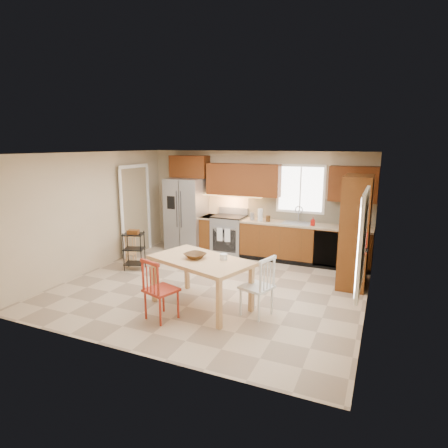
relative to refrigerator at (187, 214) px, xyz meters
name	(u,v)px	position (x,y,z in m)	size (l,w,h in m)	color
floor	(211,287)	(1.70, -2.12, -0.91)	(5.50, 5.50, 0.00)	tan
ceiling	(210,153)	(1.70, -2.12, 1.59)	(5.50, 5.00, 0.02)	silver
wall_back	(255,203)	(1.70, 0.38, 0.34)	(5.50, 0.02, 2.50)	#CCB793
wall_front	(124,261)	(1.70, -4.62, 0.34)	(5.50, 0.02, 2.50)	#CCB793
wall_left	(94,212)	(-1.05, -2.12, 0.34)	(0.02, 5.00, 2.50)	#CCB793
wall_right	(371,237)	(4.45, -2.12, 0.34)	(0.02, 5.00, 2.50)	#CCB793
refrigerator	(187,214)	(0.00, 0.00, 0.00)	(0.92, 0.75, 1.82)	gray
range_stove	(229,235)	(1.15, 0.06, -0.45)	(0.76, 0.63, 0.92)	gray
base_cabinet_narrow	(209,233)	(0.60, 0.08, -0.46)	(0.30, 0.60, 0.90)	brown
base_cabinet_run	(304,243)	(2.99, 0.08, -0.46)	(2.92, 0.60, 0.90)	brown
dishwasher	(327,249)	(3.55, -0.22, -0.46)	(0.60, 0.02, 0.78)	black
backsplash	(308,210)	(2.99, 0.36, 0.27)	(2.92, 0.03, 0.55)	beige
upper_over_fridge	(189,167)	(0.00, 0.20, 1.19)	(1.00, 0.35, 0.55)	#632A10
upper_left_block	(243,180)	(1.45, 0.20, 0.92)	(1.80, 0.35, 0.75)	#632A10
upper_right_block	(353,184)	(3.95, 0.20, 0.92)	(1.00, 0.35, 0.75)	#632A10
window_back	(301,189)	(2.80, 0.35, 0.74)	(1.12, 0.04, 1.12)	white
sink	(297,225)	(2.80, 0.08, -0.05)	(0.62, 0.46, 0.16)	gray
undercab_glow	(231,196)	(1.15, 0.17, 0.52)	(1.60, 0.30, 0.01)	#FFBF66
soap_bottle	(313,221)	(3.18, -0.02, 0.09)	(0.09, 0.09, 0.19)	#AD110C
paper_towel	(260,215)	(1.95, 0.03, 0.13)	(0.12, 0.12, 0.28)	silver
canister_steel	(252,216)	(1.75, 0.03, 0.08)	(0.11, 0.11, 0.18)	gray
canister_wood	(268,219)	(2.15, 0.00, 0.06)	(0.10, 0.10, 0.14)	#4E2F14
pantry	(355,231)	(4.13, -0.93, 0.14)	(0.50, 0.95, 2.10)	brown
fire_extinguisher	(363,243)	(4.33, -1.98, 0.19)	(0.12, 0.12, 0.36)	#AD110C
window_right	(363,241)	(4.38, -3.27, 0.54)	(0.04, 1.02, 1.32)	white
doorway	(135,211)	(-0.97, -0.82, 0.14)	(0.04, 0.95, 2.10)	#8C7A59
dining_table	(201,283)	(1.91, -2.97, -0.51)	(1.66, 0.93, 0.81)	tan
chair_red	(161,289)	(1.56, -3.62, -0.42)	(0.46, 0.46, 0.97)	maroon
chair_white	(257,286)	(2.86, -2.92, -0.42)	(0.46, 0.46, 0.97)	silver
table_bowl	(195,258)	(1.81, -2.97, -0.09)	(0.34, 0.34, 0.08)	#4E2F14
table_jar	(224,258)	(2.28, -2.87, -0.06)	(0.13, 0.13, 0.15)	silver
bar_stool	(131,248)	(-0.69, -1.42, -0.59)	(0.31, 0.31, 0.65)	tan
utility_cart	(134,251)	(-0.25, -1.87, -0.50)	(0.41, 0.32, 0.83)	black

